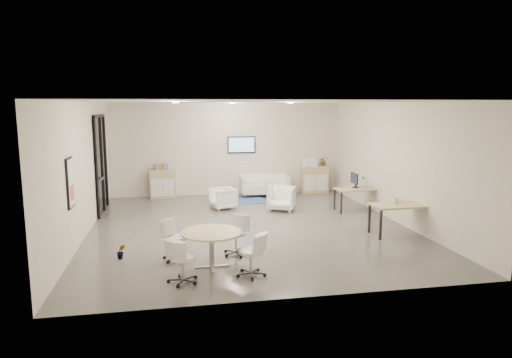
{
  "coord_description": "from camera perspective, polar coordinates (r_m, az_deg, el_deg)",
  "views": [
    {
      "loc": [
        -1.92,
        -11.3,
        3.11
      ],
      "look_at": [
        0.26,
        0.4,
        1.19
      ],
      "focal_mm": 32.0,
      "sensor_mm": 36.0,
      "label": 1
    }
  ],
  "objects": [
    {
      "name": "room_shell",
      "position": [
        11.57,
        -0.91,
        1.68
      ],
      "size": [
        9.6,
        10.6,
        4.8
      ],
      "color": "#524F4A",
      "rests_on": "ground"
    },
    {
      "name": "glass_door",
      "position": [
        14.05,
        -18.82,
        2.12
      ],
      "size": [
        0.09,
        1.9,
        2.85
      ],
      "color": "black",
      "rests_on": "room_shell"
    },
    {
      "name": "artwork",
      "position": [
        10.04,
        -22.21,
        -0.47
      ],
      "size": [
        0.05,
        0.54,
        1.04
      ],
      "color": "black",
      "rests_on": "room_shell"
    },
    {
      "name": "wall_tv",
      "position": [
        16.01,
        -1.83,
        4.3
      ],
      "size": [
        0.98,
        0.06,
        0.58
      ],
      "color": "black",
      "rests_on": "room_shell"
    },
    {
      "name": "ceiling_spots",
      "position": [
        12.26,
        -2.52,
        9.5
      ],
      "size": [
        3.14,
        4.14,
        0.03
      ],
      "color": "#FFEAC6",
      "rests_on": "room_shell"
    },
    {
      "name": "sideboard_left",
      "position": [
        15.78,
        -11.58,
        -0.61
      ],
      "size": [
        0.85,
        0.44,
        0.96
      ],
      "color": "tan",
      "rests_on": "room_shell"
    },
    {
      "name": "sideboard_right",
      "position": [
        16.55,
        7.27,
        -0.04
      ],
      "size": [
        0.96,
        0.46,
        0.96
      ],
      "color": "tan",
      "rests_on": "room_shell"
    },
    {
      "name": "books",
      "position": [
        15.7,
        -11.81,
        1.52
      ],
      "size": [
        0.49,
        0.14,
        0.22
      ],
      "color": "red",
      "rests_on": "sideboard_left"
    },
    {
      "name": "printer",
      "position": [
        16.42,
        6.79,
        2.13
      ],
      "size": [
        0.49,
        0.42,
        0.33
      ],
      "rotation": [
        0.0,
        0.0,
        0.08
      ],
      "color": "white",
      "rests_on": "sideboard_right"
    },
    {
      "name": "loveseat",
      "position": [
        15.95,
        1.07,
        -0.83
      ],
      "size": [
        1.7,
        0.91,
        0.62
      ],
      "rotation": [
        0.0,
        0.0,
        -0.05
      ],
      "color": "white",
      "rests_on": "room_shell"
    },
    {
      "name": "blue_rug",
      "position": [
        14.96,
        -1.62,
        -2.8
      ],
      "size": [
        1.66,
        1.24,
        0.01
      ],
      "primitive_type": "cube",
      "rotation": [
        0.0,
        0.0,
        0.16
      ],
      "color": "#315097",
      "rests_on": "room_shell"
    },
    {
      "name": "armchair_left",
      "position": [
        13.89,
        -4.17,
        -2.29
      ],
      "size": [
        0.81,
        0.84,
        0.7
      ],
      "primitive_type": "imported",
      "rotation": [
        0.0,
        0.0,
        -1.28
      ],
      "color": "white",
      "rests_on": "room_shell"
    },
    {
      "name": "armchair_right",
      "position": [
        13.67,
        3.2,
        -2.3
      ],
      "size": [
        0.98,
        0.96,
        0.78
      ],
      "primitive_type": "imported",
      "rotation": [
        0.0,
        0.0,
        -0.4
      ],
      "color": "white",
      "rests_on": "room_shell"
    },
    {
      "name": "desk_rear",
      "position": [
        13.85,
        12.57,
        -1.44
      ],
      "size": [
        1.36,
        0.78,
        0.68
      ],
      "rotation": [
        0.0,
        0.0,
        0.1
      ],
      "color": "tan",
      "rests_on": "room_shell"
    },
    {
      "name": "desk_front",
      "position": [
        11.57,
        17.71,
        -3.41
      ],
      "size": [
        1.47,
        0.77,
        0.75
      ],
      "rotation": [
        0.0,
        0.0,
        0.03
      ],
      "color": "tan",
      "rests_on": "room_shell"
    },
    {
      "name": "monitor",
      "position": [
        13.92,
        12.22,
        -0.1
      ],
      "size": [
        0.2,
        0.5,
        0.44
      ],
      "color": "black",
      "rests_on": "desk_rear"
    },
    {
      "name": "round_table",
      "position": [
        8.87,
        -5.59,
        -7.09
      ],
      "size": [
        1.18,
        1.18,
        0.72
      ],
      "color": "tan",
      "rests_on": "room_shell"
    },
    {
      "name": "meeting_chairs",
      "position": [
        8.94,
        -5.57,
        -8.45
      ],
      "size": [
        2.16,
        2.16,
        0.82
      ],
      "color": "white",
      "rests_on": "room_shell"
    },
    {
      "name": "plant_cabinet",
      "position": [
        16.61,
        8.44,
        2.09
      ],
      "size": [
        0.3,
        0.34,
        0.26
      ],
      "primitive_type": "imported",
      "rotation": [
        0.0,
        0.0,
        0.03
      ],
      "color": "#3F7F3F",
      "rests_on": "sideboard_right"
    },
    {
      "name": "plant_floor",
      "position": [
        9.87,
        -16.51,
        -9.16
      ],
      "size": [
        0.23,
        0.34,
        0.14
      ],
      "primitive_type": "imported",
      "rotation": [
        0.0,
        0.0,
        0.22
      ],
      "color": "#3F7F3F",
      "rests_on": "room_shell"
    },
    {
      "name": "cup",
      "position": [
        11.65,
        17.14,
        -2.56
      ],
      "size": [
        0.14,
        0.11,
        0.14
      ],
      "primitive_type": "imported",
      "rotation": [
        0.0,
        0.0,
        -0.04
      ],
      "color": "white",
      "rests_on": "desk_front"
    }
  ]
}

